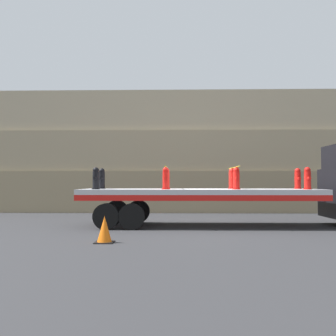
% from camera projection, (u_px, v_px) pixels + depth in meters
% --- Properties ---
extents(ground_plane, '(120.00, 120.00, 0.00)m').
position_uv_depth(ground_plane, '(200.00, 226.00, 13.84)').
color(ground_plane, '#2D2D30').
extents(rock_cliff, '(60.00, 3.30, 6.60)m').
position_uv_depth(rock_cliff, '(192.00, 153.00, 21.31)').
color(rock_cliff, gray).
rests_on(rock_cliff, ground_plane).
extents(flatbed_trailer, '(8.77, 2.55, 1.37)m').
position_uv_depth(flatbed_trailer, '(186.00, 196.00, 13.90)').
color(flatbed_trailer, '#B2B2B7').
rests_on(flatbed_trailer, ground_plane).
extents(fire_hydrant_black_near_0, '(0.29, 0.50, 0.80)m').
position_uv_depth(fire_hydrant_black_near_0, '(96.00, 179.00, 13.46)').
color(fire_hydrant_black_near_0, black).
rests_on(fire_hydrant_black_near_0, flatbed_trailer).
extents(fire_hydrant_black_far_0, '(0.29, 0.50, 0.80)m').
position_uv_depth(fire_hydrant_black_far_0, '(102.00, 179.00, 14.54)').
color(fire_hydrant_black_far_0, black).
rests_on(fire_hydrant_black_far_0, flatbed_trailer).
extents(fire_hydrant_red_near_1, '(0.29, 0.50, 0.80)m').
position_uv_depth(fire_hydrant_red_near_1, '(166.00, 179.00, 13.40)').
color(fire_hydrant_red_near_1, red).
rests_on(fire_hydrant_red_near_1, flatbed_trailer).
extents(fire_hydrant_red_far_1, '(0.29, 0.50, 0.80)m').
position_uv_depth(fire_hydrant_red_far_1, '(167.00, 179.00, 14.48)').
color(fire_hydrant_red_far_1, red).
rests_on(fire_hydrant_red_far_1, flatbed_trailer).
extents(fire_hydrant_red_near_2, '(0.29, 0.50, 0.80)m').
position_uv_depth(fire_hydrant_red_near_2, '(236.00, 178.00, 13.34)').
color(fire_hydrant_red_near_2, red).
rests_on(fire_hydrant_red_near_2, flatbed_trailer).
extents(fire_hydrant_red_far_2, '(0.29, 0.50, 0.80)m').
position_uv_depth(fire_hydrant_red_far_2, '(232.00, 179.00, 14.42)').
color(fire_hydrant_red_far_2, red).
rests_on(fire_hydrant_red_far_2, flatbed_trailer).
extents(fire_hydrant_red_near_3, '(0.29, 0.50, 0.80)m').
position_uv_depth(fire_hydrant_red_near_3, '(307.00, 178.00, 13.28)').
color(fire_hydrant_red_near_3, red).
rests_on(fire_hydrant_red_near_3, flatbed_trailer).
extents(fire_hydrant_red_far_3, '(0.29, 0.50, 0.80)m').
position_uv_depth(fire_hydrant_red_far_3, '(298.00, 179.00, 14.36)').
color(fire_hydrant_red_far_3, red).
rests_on(fire_hydrant_red_far_3, flatbed_trailer).
extents(cargo_strap_rear, '(0.05, 2.65, 0.01)m').
position_uv_depth(cargo_strap_rear, '(166.00, 167.00, 13.95)').
color(cargo_strap_rear, yellow).
rests_on(cargo_strap_rear, fire_hydrant_red_near_1).
extents(cargo_strap_middle, '(0.05, 2.65, 0.01)m').
position_uv_depth(cargo_strap_middle, '(234.00, 167.00, 13.89)').
color(cargo_strap_middle, yellow).
rests_on(cargo_strap_middle, fire_hydrant_red_near_2).
extents(traffic_cone, '(0.51, 0.51, 0.71)m').
position_uv_depth(traffic_cone, '(104.00, 230.00, 10.07)').
color(traffic_cone, black).
rests_on(traffic_cone, ground_plane).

